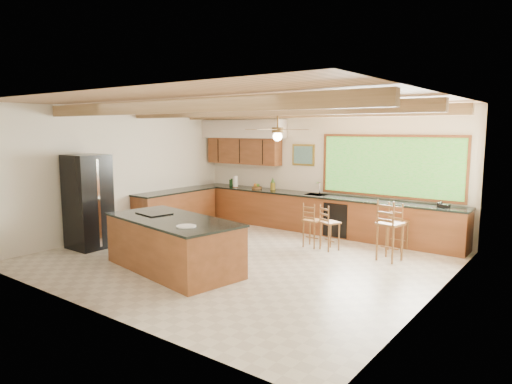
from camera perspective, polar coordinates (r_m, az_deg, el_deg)
The scene contains 9 objects.
ground at distance 8.98m, azimuth -1.87°, elevation -8.29°, with size 7.20×7.20×0.00m, color beige.
room_shell at distance 9.25m, azimuth -0.22°, elevation 6.11°, with size 7.27×6.54×3.02m.
counter_run at distance 11.33m, azimuth 2.86°, elevation -2.48°, with size 7.12×3.10×1.25m.
island at distance 8.31m, azimuth -10.33°, elevation -6.40°, with size 2.85×1.70×0.95m.
refrigerator at distance 10.19m, azimuth -20.25°, elevation -1.14°, with size 0.78×0.75×1.98m.
bar_stool_a at distance 9.73m, azimuth 6.90°, elevation -3.65°, with size 0.35×0.35×0.95m.
bar_stool_b at distance 8.99m, azimuth 16.30°, elevation -3.98°, with size 0.50×0.50×1.18m.
bar_stool_c at distance 9.53m, azimuth 9.08°, elevation -3.90°, with size 0.45×0.45×0.96m.
bar_stool_d at distance 9.85m, azimuth 17.27°, elevation -3.59°, with size 0.39×0.39×1.02m.
Camera 1 is at (5.39, -6.73, 2.51)m, focal length 32.00 mm.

